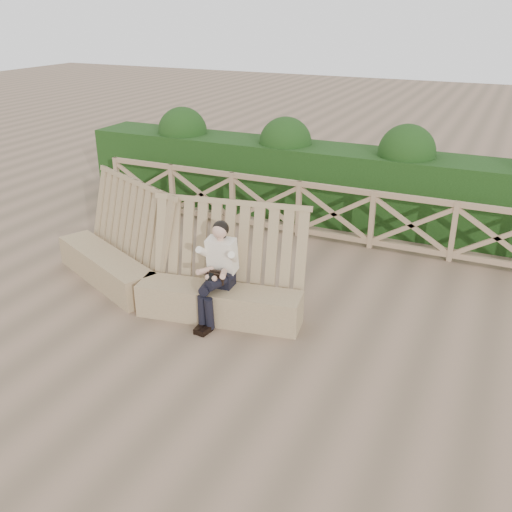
% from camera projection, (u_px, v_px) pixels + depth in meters
% --- Properties ---
extents(ground, '(60.00, 60.00, 0.00)m').
position_uv_depth(ground, '(255.00, 327.00, 7.99)').
color(ground, brown).
rests_on(ground, ground).
extents(bench, '(4.61, 1.68, 1.62)m').
position_uv_depth(bench, '(162.00, 273.00, 8.67)').
color(bench, olive).
rests_on(bench, ground).
extents(woman, '(0.42, 0.87, 1.45)m').
position_uv_depth(woman, '(218.00, 268.00, 7.92)').
color(woman, black).
rests_on(woman, ground).
extents(guardrail, '(10.10, 0.09, 1.10)m').
position_uv_depth(guardrail, '(334.00, 214.00, 10.67)').
color(guardrail, '#957657').
rests_on(guardrail, ground).
extents(hedge, '(12.00, 1.20, 1.50)m').
position_uv_depth(hedge, '(353.00, 187.00, 11.58)').
color(hedge, black).
rests_on(hedge, ground).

